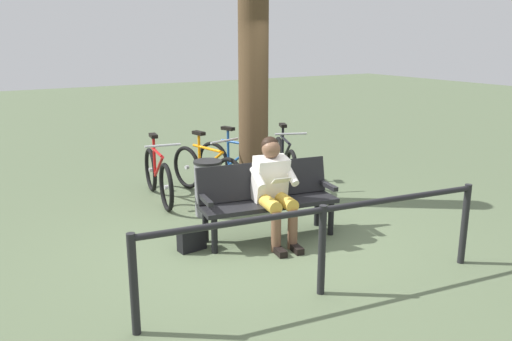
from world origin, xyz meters
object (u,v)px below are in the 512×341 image
handbag (192,240)px  bicycle_black (285,162)px  tree_trunk (253,92)px  bicycle_red (207,172)px  person_reading (274,185)px  litter_bin (208,188)px  bicycle_purple (158,176)px  bench (267,195)px  bicycle_silver (237,165)px

handbag → bicycle_black: bicycle_black is taller
tree_trunk → bicycle_black: 1.55m
handbag → tree_trunk: bearing=-141.2°
tree_trunk → bicycle_black: size_ratio=1.97×
bicycle_black → bicycle_red: size_ratio=0.95×
bicycle_red → person_reading: bearing=-15.7°
litter_bin → bicycle_red: size_ratio=0.44×
tree_trunk → litter_bin: (0.83, 0.25, -1.18)m
bicycle_red → bicycle_black: bearing=75.3°
litter_bin → bicycle_purple: bicycle_purple is taller
bench → bicycle_silver: 2.08m
bicycle_black → tree_trunk: bearing=-38.1°
bicycle_black → person_reading: bearing=-14.6°
bench → person_reading: (0.01, 0.16, 0.16)m
bicycle_silver → bench: bearing=-39.0°
bicycle_silver → bicycle_red: bearing=-96.8°
litter_bin → bicycle_silver: (-0.94, -0.93, -0.01)m
handbag → bicycle_red: bicycle_red is taller
bicycle_silver → bicycle_purple: same height
bicycle_silver → bicycle_purple: bearing=-110.2°
tree_trunk → handbag: bearing=38.8°
bench → bicycle_purple: bicycle_purple is taller
tree_trunk → bicycle_red: tree_trunk is taller
litter_bin → bicycle_red: bicycle_red is taller
bicycle_red → handbag: bearing=-42.8°
bench → tree_trunk: tree_trunk is taller
bicycle_silver → bicycle_red: same height
tree_trunk → bicycle_purple: 1.81m
person_reading → bicycle_purple: 2.23m
handbag → bicycle_black: size_ratio=0.19×
person_reading → tree_trunk: size_ratio=0.39×
litter_bin → bicycle_black: size_ratio=0.46×
bench → person_reading: person_reading is taller
bicycle_silver → bicycle_purple: size_ratio=0.96×
handbag → tree_trunk: size_ratio=0.10×
bicycle_red → bicycle_purple: bearing=-113.5°
bicycle_black → bicycle_purple: size_ratio=0.94×
tree_trunk → bicycle_black: tree_trunk is taller
tree_trunk → bicycle_purple: size_ratio=1.86×
person_reading → tree_trunk: (-0.59, -1.44, 0.89)m
tree_trunk → bicycle_red: (0.46, -0.55, -1.19)m
bench → bicycle_black: size_ratio=1.05×
handbag → litter_bin: (-0.68, -0.97, 0.25)m
litter_bin → bicycle_red: bearing=-114.9°
tree_trunk → bicycle_silver: tree_trunk is taller
bench → person_reading: 0.23m
litter_bin → bicycle_purple: bearing=-70.2°
litter_bin → handbag: bearing=55.0°
person_reading → bicycle_red: bearing=-84.7°
person_reading → bicycle_black: 2.44m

